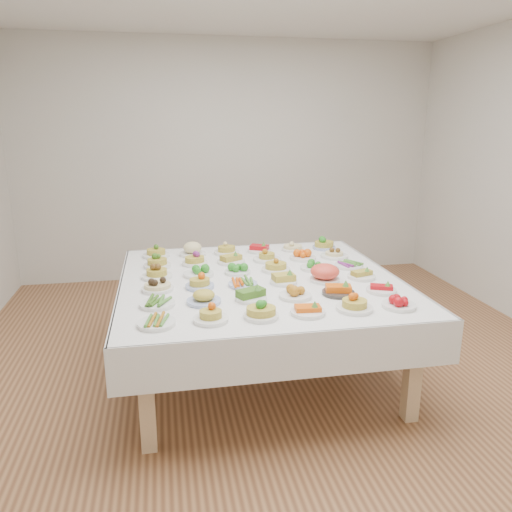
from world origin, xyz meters
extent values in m
plane|color=#9D6B41|center=(0.00, 0.00, 0.00)|extent=(5.00, 5.00, 0.00)
cube|color=silver|center=(0.00, 2.50, 1.40)|extent=(5.00, 0.02, 2.80)
cube|color=silver|center=(0.00, -2.50, 1.40)|extent=(5.00, 0.02, 2.80)
cube|color=white|center=(-0.14, -0.05, 0.72)|extent=(2.01, 2.01, 0.06)
cube|color=white|center=(-0.14, 0.96, 0.61)|extent=(2.03, 0.01, 0.28)
cube|color=white|center=(-0.14, -1.06, 0.61)|extent=(2.03, 0.02, 0.28)
cube|color=white|center=(0.87, -0.05, 0.61)|extent=(0.01, 2.03, 0.28)
cube|color=white|center=(-1.15, -0.05, 0.61)|extent=(0.02, 2.03, 0.28)
cube|color=#D9B78B|center=(-0.97, -0.88, 0.34)|extent=(0.09, 0.09, 0.69)
cube|color=#D9B78B|center=(0.69, -0.88, 0.34)|extent=(0.09, 0.09, 0.69)
cube|color=#D9B78B|center=(-0.97, 0.78, 0.34)|extent=(0.09, 0.09, 0.69)
cube|color=#D9B78B|center=(0.69, 0.78, 0.34)|extent=(0.09, 0.09, 0.69)
cylinder|color=white|center=(-0.89, -0.80, 0.76)|extent=(0.21, 0.21, 0.02)
cylinder|color=white|center=(-0.58, -0.80, 0.76)|extent=(0.20, 0.20, 0.02)
cylinder|color=white|center=(-0.28, -0.80, 0.76)|extent=(0.21, 0.21, 0.02)
cylinder|color=white|center=(0.01, -0.80, 0.76)|extent=(0.21, 0.21, 0.02)
cylinder|color=white|center=(0.31, -0.79, 0.76)|extent=(0.22, 0.22, 0.02)
cylinder|color=white|center=(0.59, -0.80, 0.76)|extent=(0.21, 0.21, 0.02)
cylinder|color=white|center=(-0.88, -0.49, 0.76)|extent=(0.22, 0.22, 0.02)
cylinder|color=#4C66B2|center=(-0.59, -0.49, 0.76)|extent=(0.22, 0.22, 0.02)
cylinder|color=white|center=(-0.29, -0.49, 0.76)|extent=(0.20, 0.20, 0.02)
cylinder|color=white|center=(0.01, -0.50, 0.76)|extent=(0.21, 0.21, 0.02)
cylinder|color=#2F2C29|center=(0.31, -0.50, 0.76)|extent=(0.21, 0.21, 0.02)
cylinder|color=white|center=(0.61, -0.51, 0.76)|extent=(0.20, 0.20, 0.02)
cylinder|color=white|center=(-0.88, -0.19, 0.76)|extent=(0.21, 0.21, 0.02)
cylinder|color=#4C66B2|center=(-0.59, -0.19, 0.76)|extent=(0.20, 0.20, 0.02)
cylinder|color=#4C66B2|center=(-0.29, -0.20, 0.76)|extent=(0.20, 0.20, 0.02)
cylinder|color=white|center=(0.00, -0.20, 0.76)|extent=(0.19, 0.19, 0.02)
cylinder|color=white|center=(0.31, -0.21, 0.76)|extent=(0.21, 0.21, 0.02)
cylinder|color=white|center=(0.60, -0.19, 0.76)|extent=(0.20, 0.20, 0.02)
cylinder|color=white|center=(-0.89, 0.10, 0.76)|extent=(0.22, 0.22, 0.02)
cylinder|color=white|center=(-0.58, 0.09, 0.76)|extent=(0.23, 0.23, 0.02)
cylinder|color=white|center=(-0.28, 0.10, 0.76)|extent=(0.20, 0.20, 0.02)
cylinder|color=white|center=(0.02, 0.10, 0.76)|extent=(0.22, 0.22, 0.02)
cylinder|color=white|center=(0.31, 0.09, 0.76)|extent=(0.20, 0.20, 0.02)
cylinder|color=white|center=(0.61, 0.10, 0.76)|extent=(0.22, 0.22, 0.02)
cylinder|color=white|center=(-0.88, 0.39, 0.76)|extent=(0.21, 0.21, 0.02)
cylinder|color=white|center=(-0.59, 0.40, 0.76)|extent=(0.20, 0.20, 0.02)
cylinder|color=white|center=(-0.29, 0.40, 0.76)|extent=(0.22, 0.22, 0.02)
cylinder|color=white|center=(0.01, 0.40, 0.76)|extent=(0.23, 0.23, 0.02)
cylinder|color=white|center=(0.32, 0.39, 0.76)|extent=(0.22, 0.22, 0.02)
cylinder|color=white|center=(0.59, 0.40, 0.76)|extent=(0.23, 0.23, 0.02)
cylinder|color=white|center=(-0.89, 0.70, 0.76)|extent=(0.23, 0.23, 0.02)
cylinder|color=white|center=(-0.58, 0.70, 0.76)|extent=(0.22, 0.22, 0.02)
cylinder|color=white|center=(-0.29, 0.69, 0.76)|extent=(0.22, 0.22, 0.02)
cylinder|color=white|center=(0.00, 0.70, 0.76)|extent=(0.20, 0.20, 0.02)
cylinder|color=white|center=(0.31, 0.69, 0.76)|extent=(0.19, 0.19, 0.02)
cylinder|color=#4C66B2|center=(0.60, 0.70, 0.76)|extent=(0.20, 0.20, 0.02)
camera|label=1|loc=(-0.83, -3.49, 1.88)|focal=35.00mm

